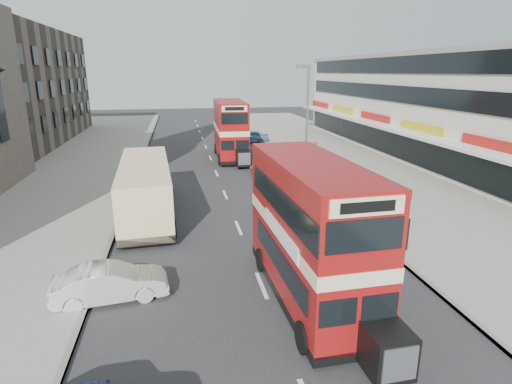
{
  "coord_description": "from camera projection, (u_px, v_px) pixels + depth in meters",
  "views": [
    {
      "loc": [
        -2.75,
        -11.6,
        7.67
      ],
      "look_at": [
        0.32,
        4.84,
        2.8
      ],
      "focal_mm": 29.15,
      "sensor_mm": 36.0,
      "label": 1
    }
  ],
  "objects": [
    {
      "name": "street_lamp",
      "position": [
        306.0,
        112.0,
        30.37
      ],
      "size": [
        1.0,
        0.2,
        8.12
      ],
      "color": "slate",
      "rests_on": "ground"
    },
    {
      "name": "car_left_front",
      "position": [
        111.0,
        283.0,
        14.35
      ],
      "size": [
        3.99,
        1.82,
        1.27
      ],
      "primitive_type": "imported",
      "rotation": [
        0.0,
        0.0,
        1.7
      ],
      "color": "silver",
      "rests_on": "ground"
    },
    {
      "name": "pavement_right",
      "position": [
        360.0,
        166.0,
        34.54
      ],
      "size": [
        12.0,
        90.0,
        0.15
      ],
      "primitive_type": "cube",
      "color": "gray",
      "rests_on": "ground"
    },
    {
      "name": "car_right_a",
      "position": [
        292.0,
        168.0,
        30.73
      ],
      "size": [
        5.37,
        2.63,
        1.5
      ],
      "primitive_type": "imported",
      "rotation": [
        0.0,
        0.0,
        -1.47
      ],
      "color": "maroon",
      "rests_on": "ground"
    },
    {
      "name": "car_right_c",
      "position": [
        250.0,
        137.0,
        45.93
      ],
      "size": [
        4.06,
        1.8,
        1.36
      ],
      "primitive_type": "imported",
      "rotation": [
        0.0,
        0.0,
        -1.62
      ],
      "color": "#5A84B5",
      "rests_on": "ground"
    },
    {
      "name": "bus_main",
      "position": [
        311.0,
        232.0,
        13.91
      ],
      "size": [
        2.66,
        8.65,
        4.74
      ],
      "rotation": [
        0.0,
        0.0,
        3.18
      ],
      "color": "black",
      "rests_on": "ground"
    },
    {
      "name": "coach",
      "position": [
        145.0,
        187.0,
        22.77
      ],
      "size": [
        3.17,
        10.29,
        2.69
      ],
      "rotation": [
        0.0,
        0.0,
        0.06
      ],
      "color": "black",
      "rests_on": "ground"
    },
    {
      "name": "pedestrian_near",
      "position": [
        352.0,
        180.0,
        26.26
      ],
      "size": [
        0.74,
        0.57,
        1.79
      ],
      "primitive_type": "imported",
      "rotation": [
        0.0,
        0.0,
        3.35
      ],
      "color": "gray",
      "rests_on": "pavement_right"
    },
    {
      "name": "road_surface",
      "position": [
        216.0,
        173.0,
        32.45
      ],
      "size": [
        12.0,
        90.0,
        0.01
      ],
      "primitive_type": "cube",
      "color": "#28282B",
      "rests_on": "ground"
    },
    {
      "name": "ground",
      "position": [
        274.0,
        315.0,
        13.58
      ],
      "size": [
        160.0,
        160.0,
        0.0
      ],
      "primitive_type": "plane",
      "color": "#28282B",
      "rests_on": "ground"
    },
    {
      "name": "pavement_left",
      "position": [
        52.0,
        179.0,
        30.32
      ],
      "size": [
        12.0,
        90.0,
        0.15
      ],
      "primitive_type": "cube",
      "color": "gray",
      "rests_on": "ground"
    },
    {
      "name": "car_right_b",
      "position": [
        279.0,
        166.0,
        32.17
      ],
      "size": [
        4.77,
        2.6,
        1.27
      ],
      "primitive_type": "imported",
      "rotation": [
        0.0,
        0.0,
        -1.68
      ],
      "color": "#BE4013",
      "rests_on": "ground"
    },
    {
      "name": "kerb_left",
      "position": [
        136.0,
        176.0,
        31.36
      ],
      "size": [
        0.2,
        90.0,
        0.16
      ],
      "primitive_type": "cube",
      "color": "gray",
      "rests_on": "ground"
    },
    {
      "name": "bus_second",
      "position": [
        230.0,
        130.0,
        37.37
      ],
      "size": [
        2.7,
        9.08,
        4.97
      ],
      "rotation": [
        0.0,
        0.0,
        3.11
      ],
      "color": "black",
      "rests_on": "ground"
    },
    {
      "name": "kerb_right",
      "position": [
        292.0,
        169.0,
        33.5
      ],
      "size": [
        0.2,
        90.0,
        0.16
      ],
      "primitive_type": "cube",
      "color": "gray",
      "rests_on": "ground"
    },
    {
      "name": "cyclist",
      "position": [
        272.0,
        171.0,
        30.16
      ],
      "size": [
        0.85,
        1.86,
        2.04
      ],
      "rotation": [
        0.0,
        0.0,
        0.13
      ],
      "color": "gray",
      "rests_on": "ground"
    },
    {
      "name": "commercial_row",
      "position": [
        439.0,
        106.0,
        36.54
      ],
      "size": [
        9.9,
        46.2,
        9.3
      ],
      "color": "beige",
      "rests_on": "ground"
    }
  ]
}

